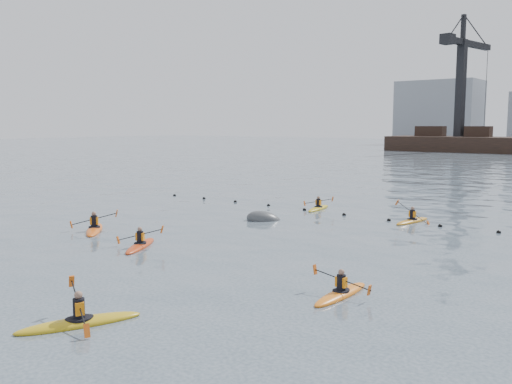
# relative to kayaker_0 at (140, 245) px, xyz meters

# --- Properties ---
(ground) EXTENTS (400.00, 400.00, 0.00)m
(ground) POSITION_rel_kayaker_0_xyz_m (5.25, -8.95, -0.10)
(ground) COLOR #394652
(ground) RESTS_ON ground
(float_line) EXTENTS (33.24, 0.73, 0.24)m
(float_line) POSITION_rel_kayaker_0_xyz_m (4.75, 13.59, -0.07)
(float_line) COLOR black
(float_line) RESTS_ON ground
(kayaker_0) EXTENTS (2.19, 3.20, 1.14)m
(kayaker_0) POSITION_rel_kayaker_0_xyz_m (0.00, 0.00, 0.00)
(kayaker_0) COLOR #C13912
(kayaker_0) RESTS_ON ground
(kayaker_1) EXTENTS (2.22, 3.42, 1.28)m
(kayaker_1) POSITION_rel_kayaker_0_xyz_m (6.22, -7.52, 0.00)
(kayaker_1) COLOR gold
(kayaker_1) RESTS_ON ground
(kayaker_2) EXTENTS (3.18, 3.00, 1.23)m
(kayaker_2) POSITION_rel_kayaker_0_xyz_m (-4.90, 1.07, 0.01)
(kayaker_2) COLOR #E15B15
(kayaker_2) RESTS_ON ground
(kayaker_3) EXTENTS (2.24, 3.26, 1.32)m
(kayaker_3) POSITION_rel_kayaker_0_xyz_m (7.48, 13.76, -0.00)
(kayaker_3) COLOR #C67F17
(kayaker_3) RESTS_ON ground
(kayaker_4) EXTENTS (2.15, 3.17, 1.01)m
(kayaker_4) POSITION_rel_kayaker_0_xyz_m (10.76, -0.75, -0.00)
(kayaker_4) COLOR orange
(kayaker_4) RESTS_ON ground
(kayaker_5) EXTENTS (2.10, 3.17, 1.03)m
(kayaker_5) POSITION_rel_kayaker_0_xyz_m (0.71, 14.61, -0.01)
(kayaker_5) COLOR gold
(kayaker_5) RESTS_ON ground
(mooring_buoy) EXTENTS (2.48, 2.43, 1.45)m
(mooring_buoy) POSITION_rel_kayaker_0_xyz_m (0.31, 9.09, -0.10)
(mooring_buoy) COLOR #373A3C
(mooring_buoy) RESTS_ON ground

